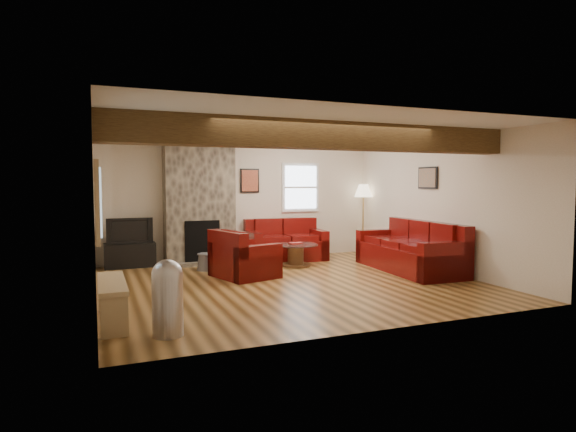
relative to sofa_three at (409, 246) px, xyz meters
name	(u,v)px	position (x,y,z in m)	size (l,w,h in m)	color
room	(291,208)	(-2.48, -0.19, 0.79)	(8.00, 8.00, 8.00)	#573817
oak_beam	(325,136)	(-2.48, -1.44, 1.85)	(6.00, 0.36, 0.38)	#311D0E
chimney_breast	(199,204)	(-3.48, 2.30, 0.76)	(1.40, 0.67, 2.50)	#3C352E
back_window	(301,187)	(-1.13, 2.52, 1.09)	(0.90, 0.08, 1.10)	white
hatch_window	(98,201)	(-5.44, -1.69, 0.99)	(0.08, 1.00, 0.90)	#A88258
ceiling_dome	(317,141)	(-1.58, 0.71, 1.98)	(0.40, 0.40, 0.18)	white
artwork_back	(250,181)	(-2.33, 2.52, 1.24)	(0.42, 0.06, 0.52)	black
artwork_right	(427,178)	(0.48, 0.11, 1.29)	(0.06, 0.55, 0.42)	black
sofa_three	(409,246)	(0.00, 0.00, 0.00)	(2.40, 1.00, 0.93)	#46050A
loveseat	(286,240)	(-1.68, 2.04, -0.03)	(1.64, 0.94, 0.87)	#46050A
armchair_red	(245,253)	(-3.05, 0.58, -0.05)	(1.03, 0.90, 0.83)	#46050A
coffee_table	(296,255)	(-1.78, 1.28, -0.24)	(0.90, 0.90, 0.47)	#4A3118
tv_cabinet	(130,255)	(-4.85, 2.34, -0.22)	(0.96, 0.38, 0.48)	black
television	(130,230)	(-4.85, 2.34, 0.26)	(0.86, 0.11, 0.50)	black
floor_lamp	(363,194)	(0.32, 2.20, 0.92)	(0.41, 0.41, 1.62)	tan
pine_bench	(112,302)	(-5.31, -1.49, -0.22)	(0.31, 1.32, 0.49)	#A88258
pedal_bin	(168,298)	(-4.77, -2.24, -0.04)	(0.33, 0.33, 0.84)	#A8A8AD
coal_bucket	(206,262)	(-3.54, 1.47, -0.30)	(0.35, 0.35, 0.33)	slate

